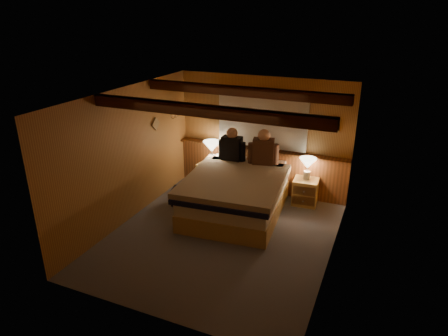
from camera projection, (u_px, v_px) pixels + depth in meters
The scene contains 19 objects.
floor at pixel (222, 236), 6.81m from camera, with size 4.20×4.20×0.00m, color #515561.
ceiling at pixel (221, 96), 5.92m from camera, with size 4.20×4.20×0.00m, color #BB8446.
wall_back at pixel (263, 135), 8.16m from camera, with size 3.60×3.60×0.00m, color #BE8D44.
wall_left at pixel (128, 156), 7.03m from camera, with size 4.20×4.20×0.00m, color #BE8D44.
wall_right at pixel (337, 189), 5.71m from camera, with size 4.20×4.20×0.00m, color #BE8D44.
wall_front at pixel (148, 234), 4.58m from camera, with size 3.60×3.60×0.00m, color #BE8D44.
wainscot at pixel (260, 169), 8.37m from camera, with size 3.60×0.23×0.94m.
curtain_window at pixel (262, 121), 7.98m from camera, with size 2.18×0.09×1.11m.
ceiling_beams at pixel (225, 100), 6.08m from camera, with size 3.60×1.65×0.16m.
coat_rail at pixel (176, 110), 8.17m from camera, with size 0.05×0.55×0.24m.
framed_print at pixel (331, 126), 7.51m from camera, with size 0.30×0.04×0.25m.
bed at pixel (236, 194), 7.44m from camera, with size 1.90×2.37×0.76m.
nightstand_left at pixel (212, 176), 8.47m from camera, with size 0.57×0.53×0.58m.
nightstand_right at pixel (305, 192), 7.84m from camera, with size 0.50×0.46×0.52m.
lamp_left at pixel (212, 148), 8.29m from camera, with size 0.36×0.36×0.48m.
lamp_right at pixel (308, 164), 7.67m from camera, with size 0.33×0.33×0.43m.
person_left at pixel (232, 147), 8.00m from camera, with size 0.57×0.23×0.70m.
person_right at pixel (263, 150), 7.78m from camera, with size 0.59×0.32×0.73m.
duffel_bag at pixel (186, 196), 7.86m from camera, with size 0.62×0.46×0.40m.
Camera 1 is at (2.36, -5.40, 3.60)m, focal length 32.00 mm.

